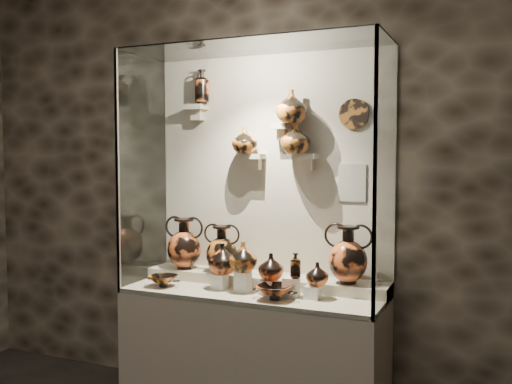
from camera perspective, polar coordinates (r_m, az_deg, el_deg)
wall_back at (r=3.95m, az=1.58°, el=2.13°), size 5.00×0.02×3.20m
plinth at (r=3.88m, az=-0.27°, el=-16.00°), size 1.70×0.60×0.80m
front_tier at (r=3.76m, az=-0.28°, el=-10.04°), size 1.68×0.58×0.03m
rear_tier at (r=3.91m, az=0.76°, el=-8.98°), size 1.70×0.25×0.10m
back_panel at (r=3.94m, az=1.55°, el=2.13°), size 1.70×0.03×1.60m
glass_front at (r=3.39m, az=-2.29°, el=1.86°), size 1.70×0.01×1.60m
glass_left at (r=4.07m, az=-11.27°, el=2.11°), size 0.01×0.60×1.60m
glass_right at (r=3.40m, az=12.88°, el=1.78°), size 0.01×0.60×1.60m
glass_top at (r=3.72m, az=-0.28°, el=14.37°), size 1.70×0.60×0.01m
frame_post_left at (r=3.83m, az=-13.66°, el=1.98°), size 0.02×0.02×1.60m
frame_post_right at (r=3.12m, az=11.81°, el=1.63°), size 0.02×0.02×1.60m
pedestal_a at (r=3.79m, az=-3.67°, el=-8.92°), size 0.09×0.09×0.10m
pedestal_b at (r=3.72m, az=-1.30°, el=-8.93°), size 0.09×0.09×0.13m
pedestal_c at (r=3.66m, az=1.15°, el=-9.47°), size 0.09×0.09×0.09m
pedestal_d at (r=3.60m, az=3.54°, el=-9.45°), size 0.09×0.09×0.12m
pedestal_e at (r=3.56m, az=5.70°, el=-9.94°), size 0.09×0.09×0.08m
bracket_ul at (r=4.13m, az=-6.01°, el=8.44°), size 0.14×0.12×0.04m
bracket_ca at (r=3.91m, az=-0.21°, el=3.58°), size 0.14×0.12×0.04m
bracket_cb at (r=3.84m, az=2.54°, el=6.56°), size 0.10×0.12×0.04m
bracket_cc at (r=3.78m, az=5.09°, el=3.56°), size 0.14×0.12×0.04m
amphora_left at (r=4.10m, az=-7.18°, el=-5.11°), size 0.38×0.38×0.36m
amphora_mid at (r=3.96m, az=-3.43°, el=-5.69°), size 0.29×0.29×0.33m
amphora_right at (r=3.65m, az=9.20°, el=-6.18°), size 0.30×0.30×0.37m
jug_a at (r=3.77m, az=-3.35°, el=-6.66°), size 0.25×0.25×0.20m
jug_b at (r=3.68m, az=-1.28°, el=-6.51°), size 0.20×0.20×0.19m
jug_c at (r=3.63m, az=1.52°, el=-7.47°), size 0.17×0.17×0.17m
jug_e at (r=3.54m, az=6.16°, el=-8.15°), size 0.16×0.16×0.14m
lekythos_small at (r=3.54m, az=3.98°, el=-7.19°), size 0.09×0.09×0.18m
kylix_left at (r=3.90m, az=-9.23°, el=-8.64°), size 0.24×0.21×0.09m
kylix_right at (r=3.52m, az=1.89°, el=-9.84°), size 0.33×0.30×0.11m
lekythos_tall at (r=4.11m, az=-5.41°, el=10.63°), size 0.11×0.11×0.28m
ovoid_vase_a at (r=3.90m, az=-1.14°, el=5.18°), size 0.18×0.18×0.18m
ovoid_vase_b at (r=3.77m, az=3.57°, el=8.53°), size 0.27×0.27×0.22m
ovoid_vase_c at (r=3.75m, az=3.98°, el=5.39°), size 0.25×0.25×0.20m
wall_plate at (r=3.75m, az=9.78°, el=7.69°), size 0.20×0.02×0.20m
info_placard at (r=3.75m, az=9.59°, el=0.91°), size 0.18×0.01×0.24m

